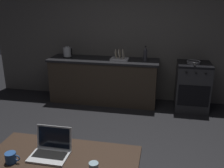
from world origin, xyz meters
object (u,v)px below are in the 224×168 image
coffee_mug (11,158)px  laptop (51,150)px  stove_oven (192,86)px  electric_kettle (67,52)px  dish_rack (120,57)px  frying_pan (193,62)px  bottle (145,54)px

coffee_mug → laptop: bearing=30.9°
stove_oven → electric_kettle: (-2.46, 0.00, 0.54)m
electric_kettle → dish_rack: size_ratio=0.64×
frying_pan → coffee_mug: bearing=-119.2°
dish_rack → bottle: bearing=-5.8°
laptop → dish_rack: size_ratio=0.94×
laptop → bottle: bottle is taller
laptop → electric_kettle: (-0.97, 2.96, 0.23)m
bottle → stove_oven: bearing=3.0°
dish_rack → stove_oven: bearing=-0.1°
bottle → frying_pan: 0.88m
laptop → coffee_mug: 0.32m
electric_kettle → dish_rack: (1.06, 0.00, -0.06)m
stove_oven → electric_kettle: electric_kettle is taller
stove_oven → frying_pan: 0.47m
stove_oven → bottle: bearing=-177.0°
electric_kettle → frying_pan: 2.43m
stove_oven → laptop: 3.32m
frying_pan → dish_rack: size_ratio=1.23×
stove_oven → bottle: size_ratio=3.03×
laptop → frying_pan: bearing=64.1°
laptop → frying_pan: laptop is taller
stove_oven → bottle: 1.07m
stove_oven → frying_pan: frying_pan is taller
frying_pan → coffee_mug: frying_pan is taller
stove_oven → frying_pan: bearing=-135.3°
stove_oven → bottle: bottle is taller
stove_oven → coffee_mug: (-1.76, -3.12, 0.31)m
bottle → electric_kettle: bearing=178.2°
stove_oven → laptop: laptop is taller
laptop → electric_kettle: 3.13m
stove_oven → coffee_mug: 3.60m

